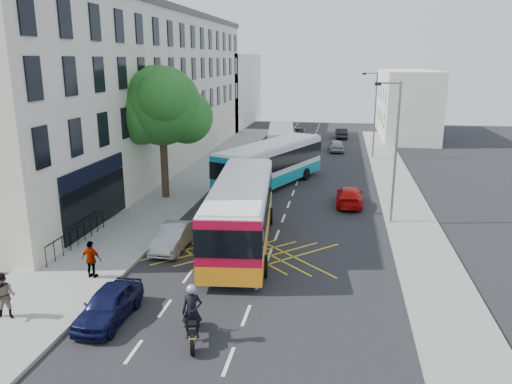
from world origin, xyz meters
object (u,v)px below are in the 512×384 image
at_px(lamp_near, 394,146).
at_px(pedestrian_far, 91,259).
at_px(pedestrian_near, 4,296).
at_px(street_tree, 161,107).
at_px(distant_car_silver, 336,145).
at_px(distant_car_dark, 341,133).
at_px(red_hatchback, 349,196).
at_px(distant_car_grey, 297,133).
at_px(parked_car_blue, 109,304).
at_px(parked_car_silver, 174,237).
at_px(bus_near, 241,211).
at_px(bus_mid, 271,164).
at_px(motorbike, 192,315).
at_px(bus_far, 281,142).
at_px(lamp_far, 374,111).

distance_m(lamp_near, pedestrian_far, 17.12).
bearing_deg(pedestrian_near, street_tree, 77.40).
xyz_separation_m(distant_car_silver, distant_car_dark, (0.45, 9.19, -0.00)).
relative_size(street_tree, pedestrian_far, 5.33).
relative_size(red_hatchback, distant_car_grey, 0.93).
relative_size(lamp_near, pedestrian_near, 4.60).
distance_m(lamp_near, distant_car_grey, 33.05).
xyz_separation_m(street_tree, red_hatchback, (12.45, 0.63, -5.68)).
distance_m(distant_car_silver, distant_car_dark, 9.20).
distance_m(parked_car_blue, parked_car_silver, 7.28).
height_order(bus_near, red_hatchback, bus_near).
bearing_deg(red_hatchback, bus_mid, -35.07).
height_order(street_tree, motorbike, street_tree).
relative_size(parked_car_silver, pedestrian_near, 2.18).
relative_size(bus_mid, bus_far, 1.11).
xyz_separation_m(bus_far, red_hatchback, (6.45, -15.61, -0.94)).
xyz_separation_m(lamp_far, parked_car_silver, (-11.10, -25.88, -3.99)).
relative_size(motorbike, parked_car_silver, 0.61).
relative_size(lamp_far, bus_mid, 0.67).
height_order(red_hatchback, distant_car_dark, distant_car_dark).
bearing_deg(distant_car_grey, distant_car_silver, -65.02).
relative_size(lamp_far, bus_near, 0.66).
height_order(lamp_near, parked_car_blue, lamp_near).
distance_m(bus_near, pedestrian_far, 7.80).
bearing_deg(street_tree, distant_car_silver, 61.10).
bearing_deg(pedestrian_near, parked_car_silver, 53.18).
bearing_deg(bus_far, bus_mid, -93.46).
bearing_deg(parked_car_blue, red_hatchback, 63.10).
height_order(pedestrian_near, pedestrian_far, pedestrian_near).
distance_m(lamp_far, distant_car_silver, 6.27).
relative_size(red_hatchback, distant_car_dark, 1.11).
relative_size(bus_near, distant_car_silver, 3.33).
height_order(bus_near, pedestrian_far, bus_near).
bearing_deg(distant_car_dark, red_hatchback, 87.73).
height_order(bus_far, pedestrian_near, bus_far).
bearing_deg(lamp_near, street_tree, 168.60).
xyz_separation_m(motorbike, pedestrian_far, (-5.68, 3.92, -0.01)).
bearing_deg(parked_car_silver, distant_car_silver, 76.92).
xyz_separation_m(red_hatchback, distant_car_silver, (-1.14, 19.85, 0.02)).
distance_m(street_tree, distant_car_silver, 24.07).
xyz_separation_m(distant_car_grey, pedestrian_near, (-6.53, -45.71, 0.39)).
bearing_deg(lamp_near, pedestrian_far, -142.87).
xyz_separation_m(lamp_far, distant_car_dark, (-2.95, 12.63, -4.00)).
distance_m(motorbike, pedestrian_far, 6.90).
bearing_deg(lamp_near, distant_car_grey, 104.49).
distance_m(parked_car_silver, distant_car_dark, 39.37).
bearing_deg(motorbike, distant_car_grey, 74.86).
relative_size(street_tree, bus_near, 0.72).
height_order(lamp_near, motorbike, lamp_near).
xyz_separation_m(lamp_far, pedestrian_far, (-13.34, -30.10, -3.64)).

